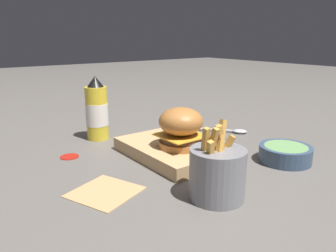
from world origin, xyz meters
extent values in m
plane|color=#5B5651|center=(0.00, 0.00, 0.00)|extent=(6.00, 6.00, 0.00)
cube|color=tan|center=(-0.04, 0.04, 0.02)|extent=(0.28, 0.17, 0.03)
cylinder|color=#AD6B33|center=(-0.01, 0.05, 0.04)|extent=(0.11, 0.11, 0.02)
cylinder|color=#4C3323|center=(-0.01, 0.05, 0.06)|extent=(0.10, 0.10, 0.01)
cube|color=gold|center=(-0.01, 0.05, 0.06)|extent=(0.11, 0.11, 0.00)
ellipsoid|color=#AD6B33|center=(-0.01, 0.05, 0.10)|extent=(0.11, 0.11, 0.07)
cylinder|color=yellow|center=(-0.30, -0.04, 0.08)|extent=(0.07, 0.07, 0.16)
cylinder|color=white|center=(-0.30, -0.04, 0.08)|extent=(0.07, 0.07, 0.07)
cone|color=black|center=(-0.30, -0.04, 0.18)|extent=(0.05, 0.05, 0.03)
cylinder|color=slate|center=(0.19, -0.02, 0.05)|extent=(0.11, 0.11, 0.10)
cube|color=gold|center=(0.19, 0.00, 0.09)|extent=(0.03, 0.03, 0.06)
cube|color=gold|center=(0.19, -0.05, 0.09)|extent=(0.02, 0.03, 0.07)
cube|color=gold|center=(0.19, -0.04, 0.10)|extent=(0.03, 0.01, 0.09)
cube|color=gold|center=(0.20, -0.03, 0.11)|extent=(0.03, 0.04, 0.10)
cube|color=gold|center=(0.19, -0.02, 0.10)|extent=(0.02, 0.03, 0.09)
cube|color=gold|center=(0.18, -0.05, 0.10)|extent=(0.02, 0.02, 0.09)
cylinder|color=#384C66|center=(0.16, 0.25, 0.02)|extent=(0.13, 0.13, 0.04)
cylinder|color=#669356|center=(0.16, 0.25, 0.04)|extent=(0.11, 0.11, 0.01)
cylinder|color=#B2B2B7|center=(-0.15, 0.29, 0.01)|extent=(0.11, 0.09, 0.01)
ellipsoid|color=#B2B2B7|center=(-0.08, 0.35, 0.01)|extent=(0.06, 0.05, 0.01)
cylinder|color=#B21E14|center=(-0.20, -0.17, 0.00)|extent=(0.05, 0.05, 0.00)
cube|color=tan|center=(0.04, -0.19, 0.00)|extent=(0.16, 0.16, 0.00)
camera|label=1|loc=(0.60, -0.45, 0.30)|focal=35.00mm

